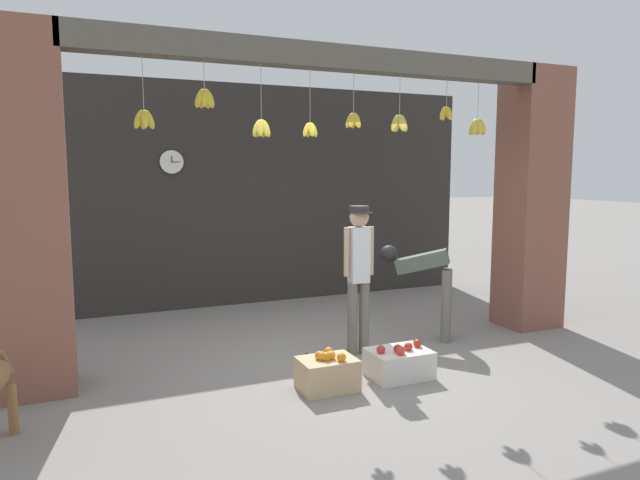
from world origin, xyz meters
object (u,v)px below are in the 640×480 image
at_px(water_bottle, 307,365).
at_px(fruit_crate_apples, 399,363).
at_px(fruit_crate_oranges, 327,373).
at_px(wall_clock, 172,162).
at_px(shopkeeper, 359,268).
at_px(worker_stooping, 426,277).

bearing_deg(water_bottle, fruit_crate_apples, -23.68).
relative_size(fruit_crate_oranges, wall_clock, 1.50).
xyz_separation_m(shopkeeper, water_bottle, (-0.78, -0.44, -0.84)).
distance_m(fruit_crate_apples, water_bottle, 0.90).
height_order(worker_stooping, fruit_crate_oranges, worker_stooping).
relative_size(shopkeeper, water_bottle, 6.59).
bearing_deg(wall_clock, shopkeeper, -61.35).
distance_m(worker_stooping, fruit_crate_oranges, 2.07).
xyz_separation_m(fruit_crate_apples, water_bottle, (-0.82, 0.36, -0.03)).
height_order(worker_stooping, water_bottle, worker_stooping).
bearing_deg(fruit_crate_apples, wall_clock, 113.50).
height_order(fruit_crate_oranges, wall_clock, wall_clock).
bearing_deg(water_bottle, worker_stooping, 19.16).
relative_size(shopkeeper, wall_clock, 4.72).
bearing_deg(water_bottle, wall_clock, 102.85).
height_order(worker_stooping, fruit_crate_apples, worker_stooping).
bearing_deg(shopkeeper, worker_stooping, -165.01).
bearing_deg(shopkeeper, water_bottle, 34.12).
distance_m(fruit_crate_oranges, wall_clock, 4.17).
bearing_deg(fruit_crate_oranges, shopkeeper, 47.93).
distance_m(shopkeeper, fruit_crate_apples, 1.14).
xyz_separation_m(worker_stooping, fruit_crate_oranges, (-1.72, -0.99, -0.59)).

